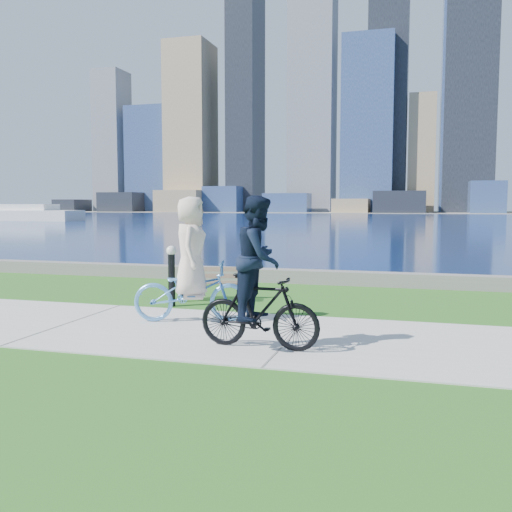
{
  "coord_description": "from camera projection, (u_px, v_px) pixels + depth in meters",
  "views": [
    {
      "loc": [
        1.89,
        -8.61,
        2.11
      ],
      "look_at": [
        -1.13,
        1.92,
        1.1
      ],
      "focal_mm": 40.0,
      "sensor_mm": 36.0,
      "label": 1
    }
  ],
  "objects": [
    {
      "name": "cyclist_woman",
      "position": [
        191.0,
        276.0,
        10.05
      ],
      "size": [
        1.2,
        2.16,
        2.22
      ],
      "rotation": [
        0.0,
        0.0,
        1.82
      ],
      "color": "#5C9EE0",
      "rests_on": "ground"
    },
    {
      "name": "concrete_path",
      "position": [
        291.0,
        338.0,
        8.95
      ],
      "size": [
        80.0,
        3.5,
        0.02
      ],
      "primitive_type": "cube",
      "color": "#A9A8A3",
      "rests_on": "ground"
    },
    {
      "name": "ground",
      "position": [
        291.0,
        338.0,
        8.95
      ],
      "size": [
        320.0,
        320.0,
        0.0
      ],
      "primitive_type": "plane",
      "color": "#225717",
      "rests_on": "ground"
    },
    {
      "name": "bollard_lamp",
      "position": [
        172.0,
        272.0,
        11.67
      ],
      "size": [
        0.2,
        0.2,
        1.25
      ],
      "color": "black",
      "rests_on": "ground"
    },
    {
      "name": "far_shore",
      "position": [
        411.0,
        212.0,
        133.39
      ],
      "size": [
        320.0,
        30.0,
        0.12
      ],
      "primitive_type": "cube",
      "color": "gray",
      "rests_on": "ground"
    },
    {
      "name": "ferry_near",
      "position": [
        22.0,
        214.0,
        70.75
      ],
      "size": [
        15.04,
        4.3,
        2.04
      ],
      "color": "silver",
      "rests_on": "ground"
    },
    {
      "name": "park_bench",
      "position": [
        211.0,
        280.0,
        12.44
      ],
      "size": [
        1.45,
        0.76,
        0.72
      ],
      "rotation": [
        0.0,
        0.0,
        0.21
      ],
      "color": "black",
      "rests_on": "ground"
    },
    {
      "name": "bay_water",
      "position": [
        405.0,
        219.0,
        77.88
      ],
      "size": [
        320.0,
        131.0,
        0.01
      ],
      "primitive_type": "cube",
      "color": "#0B1E4B",
      "rests_on": "ground"
    },
    {
      "name": "city_skyline",
      "position": [
        414.0,
        111.0,
        130.7
      ],
      "size": [
        176.07,
        22.19,
        76.0
      ],
      "color": "black",
      "rests_on": "ground"
    },
    {
      "name": "cyclist_man",
      "position": [
        259.0,
        285.0,
        8.16
      ],
      "size": [
        0.71,
        1.83,
        2.21
      ],
      "rotation": [
        0.0,
        0.0,
        1.51
      ],
      "color": "black",
      "rests_on": "ground"
    },
    {
      "name": "seawall",
      "position": [
        343.0,
        278.0,
        14.87
      ],
      "size": [
        90.0,
        0.5,
        0.35
      ],
      "primitive_type": "cube",
      "color": "#65635E",
      "rests_on": "ground"
    }
  ]
}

